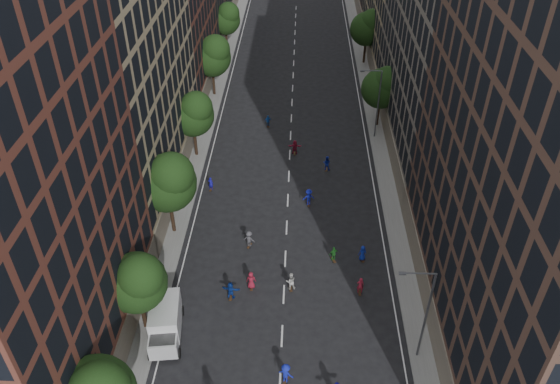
{
  "coord_description": "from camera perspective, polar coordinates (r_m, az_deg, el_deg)",
  "views": [
    {
      "loc": [
        0.91,
        -14.85,
        35.8
      ],
      "look_at": [
        -0.79,
        30.28,
        2.0
      ],
      "focal_mm": 35.0,
      "sensor_mm": 36.0,
      "label": 1
    }
  ],
  "objects": [
    {
      "name": "skater_3",
      "position": [
        42.46,
        0.61,
        -18.46
      ],
      "size": [
        1.34,
        1.06,
        1.81
      ],
      "primitive_type": "imported",
      "rotation": [
        0.0,
        0.0,
        2.76
      ],
      "color": "#141FA9",
      "rests_on": "ground"
    },
    {
      "name": "skater_10",
      "position": [
        51.28,
        5.62,
        -6.47
      ],
      "size": [
        1.0,
        0.73,
        1.58
      ],
      "primitive_type": "imported",
      "rotation": [
        0.0,
        0.0,
        3.56
      ],
      "color": "#1F6820",
      "rests_on": "ground"
    },
    {
      "name": "skater_9",
      "position": [
        52.52,
        -3.24,
        -4.96
      ],
      "size": [
        1.27,
        0.97,
        1.73
      ],
      "primitive_type": "imported",
      "rotation": [
        0.0,
        0.0,
        2.81
      ],
      "color": "#49484E",
      "rests_on": "ground"
    },
    {
      "name": "tree_left_3",
      "position": [
        63.51,
        -9.02,
        8.16
      ],
      "size": [
        5.0,
        5.0,
        8.58
      ],
      "color": "black",
      "rests_on": "ground"
    },
    {
      "name": "skater_14",
      "position": [
        62.97,
        4.9,
        2.99
      ],
      "size": [
        0.98,
        0.83,
        1.78
      ],
      "primitive_type": "imported",
      "rotation": [
        0.0,
        0.0,
        2.94
      ],
      "color": "#1425A4",
      "rests_on": "ground"
    },
    {
      "name": "skater_15",
      "position": [
        57.44,
        3.01,
        -0.6
      ],
      "size": [
        1.34,
        0.92,
        1.91
      ],
      "primitive_type": "imported",
      "rotation": [
        0.0,
        0.0,
        3.32
      ],
      "color": "#141CA7",
      "rests_on": "ground"
    },
    {
      "name": "tree_left_5",
      "position": [
        92.57,
        -5.63,
        17.65
      ],
      "size": [
        4.8,
        4.8,
        8.33
      ],
      "color": "black",
      "rests_on": "ground"
    },
    {
      "name": "tree_left_1",
      "position": [
        43.38,
        -14.65,
        -8.96
      ],
      "size": [
        4.8,
        4.8,
        8.21
      ],
      "color": "black",
      "rests_on": "ground"
    },
    {
      "name": "streetlamp_near",
      "position": [
        41.82,
        14.82,
        -11.95
      ],
      "size": [
        2.64,
        0.22,
        9.06
      ],
      "color": "#595B60",
      "rests_on": "ground"
    },
    {
      "name": "skater_17",
      "position": [
        65.65,
        1.56,
        4.67
      ],
      "size": [
        1.65,
        0.53,
        1.77
      ],
      "primitive_type": "imported",
      "rotation": [
        0.0,
        0.0,
        3.14
      ],
      "color": "#A81C3B",
      "rests_on": "ground"
    },
    {
      "name": "tree_right_b",
      "position": [
        88.54,
        9.22,
        16.66
      ],
      "size": [
        5.2,
        5.2,
        8.83
      ],
      "color": "black",
      "rests_on": "ground"
    },
    {
      "name": "skater_16",
      "position": [
        71.38,
        -1.26,
        7.41
      ],
      "size": [
        0.97,
        0.59,
        1.54
      ],
      "primitive_type": "imported",
      "rotation": [
        0.0,
        0.0,
        3.39
      ],
      "color": "#1347A2",
      "rests_on": "ground"
    },
    {
      "name": "tree_left_2",
      "position": [
        51.61,
        -11.58,
        1.17
      ],
      "size": [
        5.6,
        5.6,
        9.45
      ],
      "color": "black",
      "rests_on": "ground"
    },
    {
      "name": "bldg_right_b",
      "position": [
        64.53,
        19.26,
        17.47
      ],
      "size": [
        14.0,
        28.0,
        33.0
      ],
      "primitive_type": "cube",
      "color": "#655D53",
      "rests_on": "ground"
    },
    {
      "name": "skater_7",
      "position": [
        48.62,
        8.38,
        -9.66
      ],
      "size": [
        0.64,
        0.43,
        1.71
      ],
      "primitive_type": "imported",
      "rotation": [
        0.0,
        0.0,
        3.17
      ],
      "color": "maroon",
      "rests_on": "ground"
    },
    {
      "name": "skater_6",
      "position": [
        48.56,
        -3.03,
        -9.24
      ],
      "size": [
        0.87,
        0.58,
        1.76
      ],
      "primitive_type": "imported",
      "rotation": [
        0.0,
        0.0,
        3.16
      ],
      "color": "maroon",
      "rests_on": "ground"
    },
    {
      "name": "tree_left_4",
      "position": [
        77.6,
        -7.05,
        14.03
      ],
      "size": [
        5.4,
        5.4,
        9.08
      ],
      "color": "black",
      "rests_on": "ground"
    },
    {
      "name": "sidewalk_right",
      "position": [
        72.71,
        10.72,
        6.7
      ],
      "size": [
        4.0,
        105.0,
        0.15
      ],
      "primitive_type": "cube",
      "color": "slate",
      "rests_on": "ground"
    },
    {
      "name": "skater_13",
      "position": [
        60.15,
        -7.25,
        0.85
      ],
      "size": [
        0.64,
        0.5,
        1.54
      ],
      "primitive_type": "imported",
      "rotation": [
        0.0,
        0.0,
        2.88
      ],
      "color": "#1713A0",
      "rests_on": "ground"
    },
    {
      "name": "cargo_van",
      "position": [
        45.54,
        -11.92,
        -13.22
      ],
      "size": [
        3.08,
        5.49,
        2.79
      ],
      "rotation": [
        0.0,
        0.0,
        0.13
      ],
      "color": "silver",
      "rests_on": "ground"
    },
    {
      "name": "skater_12",
      "position": [
        51.66,
        8.61,
        -6.36
      ],
      "size": [
        0.89,
        0.71,
        1.6
      ],
      "primitive_type": "imported",
      "rotation": [
        0.0,
        0.0,
        3.43
      ],
      "color": "navy",
      "rests_on": "ground"
    },
    {
      "name": "bldg_left_b",
      "position": [
        56.88,
        -19.19,
        15.55
      ],
      "size": [
        14.0,
        26.0,
        34.0
      ],
      "primitive_type": "cube",
      "color": "#998764",
      "rests_on": "ground"
    },
    {
      "name": "streetlamp_far",
      "position": [
        67.9,
        10.07,
        9.41
      ],
      "size": [
        2.64,
        0.22,
        9.06
      ],
      "color": "#595B60",
      "rests_on": "ground"
    },
    {
      "name": "skater_8",
      "position": [
        48.41,
        1.12,
        -9.34
      ],
      "size": [
        0.95,
        0.79,
        1.79
      ],
      "primitive_type": "imported",
      "rotation": [
        0.0,
        0.0,
        3.28
      ],
      "color": "silver",
      "rests_on": "ground"
    },
    {
      "name": "sidewalk_left",
      "position": [
        73.01,
        -8.37,
        7.1
      ],
      "size": [
        4.0,
        105.0,
        0.15
      ],
      "primitive_type": "cube",
      "color": "slate",
      "rests_on": "ground"
    },
    {
      "name": "ground",
      "position": [
        65.51,
        1.02,
        3.68
      ],
      "size": [
        240.0,
        240.0,
        0.0
      ],
      "primitive_type": "plane",
      "color": "black",
      "rests_on": "ground"
    },
    {
      "name": "tree_right_a",
      "position": [
        70.37,
        10.7,
        10.77
      ],
      "size": [
        5.0,
        5.0,
        8.39
      ],
      "color": "black",
      "rests_on": "ground"
    },
    {
      "name": "skater_11",
      "position": [
        47.89,
        -5.18,
        -10.25
      ],
      "size": [
        1.65,
        0.73,
        1.72
      ],
      "primitive_type": "imported",
      "rotation": [
        0.0,
        0.0,
        3.0
      ],
      "color": "navy",
      "rests_on": "ground"
    }
  ]
}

